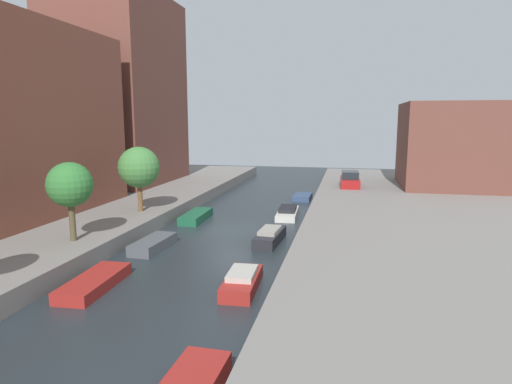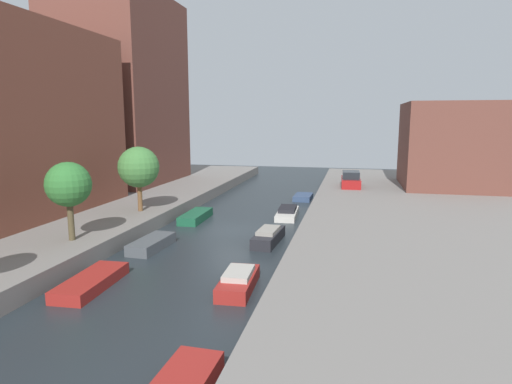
# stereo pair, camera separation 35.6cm
# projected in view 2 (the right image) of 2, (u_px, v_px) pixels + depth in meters

# --- Properties ---
(ground_plane) EXTENTS (84.00, 84.00, 0.00)m
(ground_plane) POSITION_uv_depth(u_px,v_px,m) (230.00, 231.00, 30.47)
(ground_plane) COLOR #232B30
(quay_left) EXTENTS (20.00, 64.00, 1.00)m
(quay_left) POSITION_uv_depth(u_px,v_px,m) (42.00, 214.00, 33.64)
(quay_left) COLOR gray
(quay_left) RESTS_ON ground_plane
(quay_right) EXTENTS (20.00, 64.00, 1.00)m
(quay_right) POSITION_uv_depth(u_px,v_px,m) (463.00, 236.00, 27.15)
(quay_right) COLOR gray
(quay_right) RESTS_ON ground_plane
(apartment_tower_far) EXTENTS (10.00, 13.34, 19.12)m
(apartment_tower_far) POSITION_uv_depth(u_px,v_px,m) (121.00, 91.00, 46.12)
(apartment_tower_far) COLOR brown
(apartment_tower_far) RESTS_ON quay_left
(low_block_right) EXTENTS (10.00, 10.06, 8.27)m
(low_block_right) POSITION_uv_depth(u_px,v_px,m) (456.00, 145.00, 43.04)
(low_block_right) COLOR brown
(low_block_right) RESTS_ON quay_right
(street_tree_1) EXTENTS (2.47, 2.47, 4.38)m
(street_tree_1) POSITION_uv_depth(u_px,v_px,m) (68.00, 185.00, 23.93)
(street_tree_1) COLOR #4E432B
(street_tree_1) RESTS_ON quay_left
(street_tree_2) EXTENTS (2.96, 2.96, 4.72)m
(street_tree_2) POSITION_uv_depth(u_px,v_px,m) (139.00, 167.00, 31.67)
(street_tree_2) COLOR brown
(street_tree_2) RESTS_ON quay_left
(parked_car) EXTENTS (2.01, 4.37, 1.58)m
(parked_car) POSITION_uv_depth(u_px,v_px,m) (351.00, 180.00, 43.63)
(parked_car) COLOR maroon
(parked_car) RESTS_ON quay_right
(moored_boat_left_1) EXTENTS (1.78, 4.41, 0.55)m
(moored_boat_left_1) POSITION_uv_depth(u_px,v_px,m) (91.00, 282.00, 20.11)
(moored_boat_left_1) COLOR maroon
(moored_boat_left_1) RESTS_ON ground_plane
(moored_boat_left_2) EXTENTS (1.58, 3.76, 0.64)m
(moored_boat_left_2) POSITION_uv_depth(u_px,v_px,m) (152.00, 244.00, 26.10)
(moored_boat_left_2) COLOR #4C5156
(moored_boat_left_2) RESTS_ON ground_plane
(moored_boat_left_3) EXTENTS (1.53, 4.27, 0.62)m
(moored_boat_left_3) POSITION_uv_depth(u_px,v_px,m) (196.00, 216.00, 33.53)
(moored_boat_left_3) COLOR #195638
(moored_boat_left_3) RESTS_ON ground_plane
(moored_boat_right_1) EXTENTS (1.56, 3.66, 0.88)m
(moored_boat_right_1) POSITION_uv_depth(u_px,v_px,m) (238.00, 281.00, 19.89)
(moored_boat_right_1) COLOR maroon
(moored_boat_right_1) RESTS_ON ground_plane
(moored_boat_right_2) EXTENTS (1.51, 4.04, 0.93)m
(moored_boat_right_2) POSITION_uv_depth(u_px,v_px,m) (268.00, 236.00, 27.39)
(moored_boat_right_2) COLOR #232328
(moored_boat_right_2) RESTS_ON ground_plane
(moored_boat_right_3) EXTENTS (1.73, 4.63, 0.76)m
(moored_boat_right_3) POSITION_uv_depth(u_px,v_px,m) (287.00, 213.00, 34.85)
(moored_boat_right_3) COLOR beige
(moored_boat_right_3) RESTS_ON ground_plane
(moored_boat_right_4) EXTENTS (1.67, 3.08, 0.49)m
(moored_boat_right_4) POSITION_uv_depth(u_px,v_px,m) (303.00, 197.00, 42.17)
(moored_boat_right_4) COLOR #33476B
(moored_boat_right_4) RESTS_ON ground_plane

